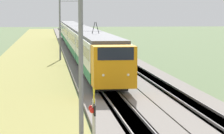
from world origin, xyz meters
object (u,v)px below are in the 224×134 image
catenary_mast_near (82,44)px  catenary_mast_mid (60,26)px  crossing_signal_near (94,128)px  passenger_train (78,37)px

catenary_mast_near → catenary_mast_mid: catenary_mast_near is taller
crossing_signal_near → catenary_mast_near: 7.44m
crossing_signal_near → catenary_mast_near: bearing=-90.7°
passenger_train → catenary_mast_mid: size_ratio=10.40×
catenary_mast_near → catenary_mast_mid: (40.98, -0.00, -0.23)m
crossing_signal_near → catenary_mast_mid: catenary_mast_mid is taller
passenger_train → catenary_mast_mid: (-11.56, 2.78, 1.87)m
catenary_mast_near → catenary_mast_mid: bearing=-0.0°
catenary_mast_mid → passenger_train: bearing=-13.5°
crossing_signal_near → catenary_mast_near: (7.05, -0.08, 2.39)m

